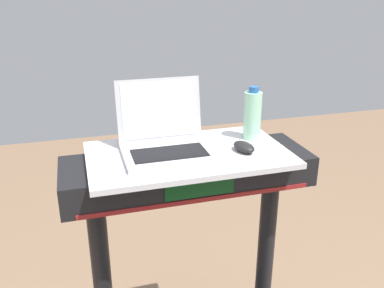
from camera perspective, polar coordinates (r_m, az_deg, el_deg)
desk_board at (r=1.47m, az=-0.55°, el=-1.50°), size 0.71×0.42×0.02m
laptop at (r=1.46m, az=-3.74°, el=0.75°), size 0.31×0.27×0.24m
computer_mouse at (r=1.48m, az=7.22°, el=-0.40°), size 0.08×0.11×0.03m
water_bottle at (r=1.59m, az=8.39°, el=4.04°), size 0.07×0.07×0.20m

